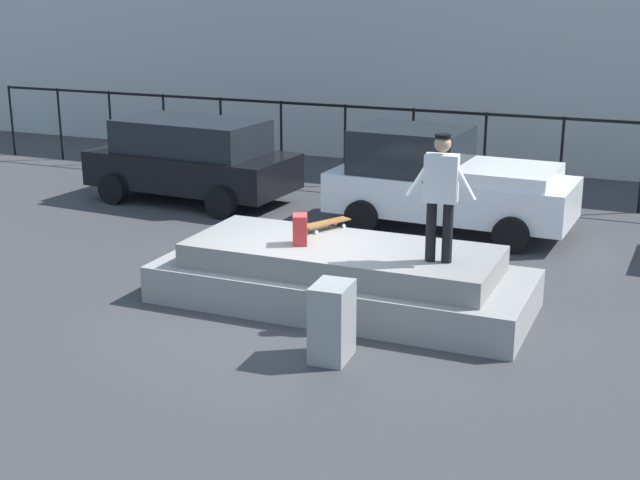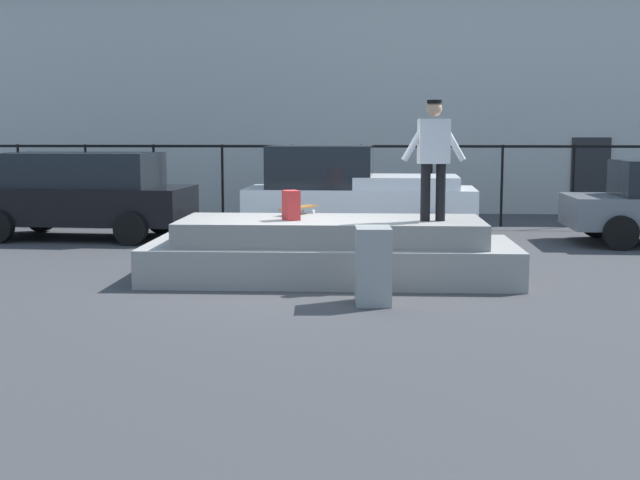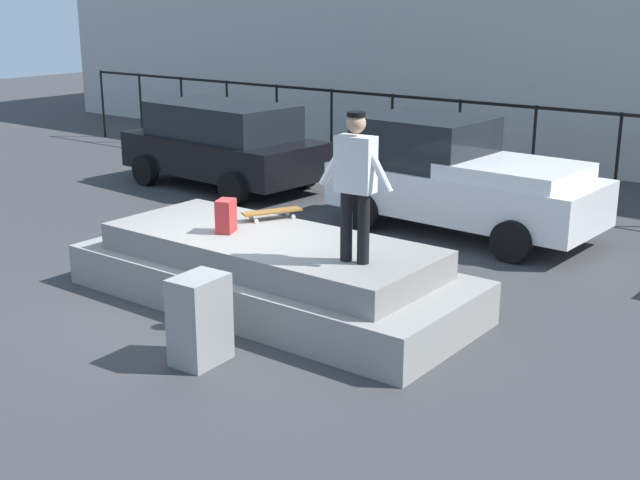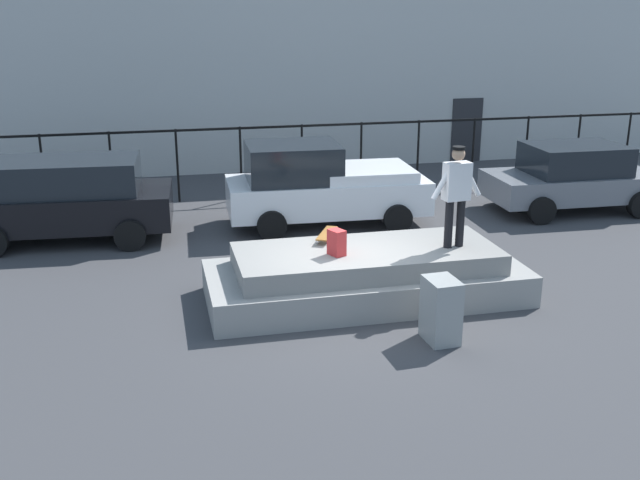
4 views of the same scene
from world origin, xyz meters
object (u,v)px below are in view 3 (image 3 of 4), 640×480
at_px(car_white_pickup_mid, 457,177).
at_px(skateboard, 272,212).
at_px(car_black_hatchback_near, 223,143).
at_px(backpack, 226,216).
at_px(utility_box, 200,320).
at_px(skateboarder, 355,177).

bearing_deg(car_white_pickup_mid, skateboard, -101.65).
bearing_deg(car_black_hatchback_near, backpack, -45.85).
distance_m(car_black_hatchback_near, utility_box, 8.75).
xyz_separation_m(backpack, car_black_hatchback_near, (-4.67, 4.81, -0.18)).
xyz_separation_m(skateboarder, car_white_pickup_mid, (-1.21, 4.70, -0.95)).
bearing_deg(car_white_pickup_mid, car_black_hatchback_near, 178.57).
xyz_separation_m(skateboarder, utility_box, (-0.86, -1.65, -1.40)).
xyz_separation_m(skateboarder, car_black_hatchback_near, (-6.72, 4.83, -0.96)).
relative_size(skateboard, backpack, 1.94).
xyz_separation_m(skateboard, utility_box, (1.14, -2.54, -0.50)).
bearing_deg(utility_box, skateboarder, 59.06).
height_order(skateboarder, utility_box, skateboarder).
bearing_deg(car_black_hatchback_near, car_white_pickup_mid, -1.43).
bearing_deg(skateboard, car_black_hatchback_near, 140.05).
height_order(skateboarder, skateboard, skateboarder).
distance_m(backpack, car_white_pickup_mid, 4.75).
bearing_deg(backpack, skateboarder, 66.68).
xyz_separation_m(skateboard, backpack, (-0.04, -0.86, 0.11)).
height_order(backpack, utility_box, backpack).
bearing_deg(skateboarder, utility_box, -117.64).
distance_m(skateboarder, car_black_hatchback_near, 8.33).
bearing_deg(skateboarder, backpack, 179.33).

